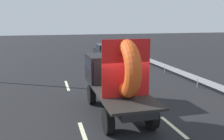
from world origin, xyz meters
name	(u,v)px	position (x,y,z in m)	size (l,w,h in m)	color
ground_plane	(124,117)	(0.00, 0.00, 0.00)	(120.00, 120.00, 0.00)	black
flatbed_truck	(114,75)	(-0.20, 0.90, 1.66)	(2.02, 5.41, 3.38)	black
distant_sedan	(104,50)	(3.27, 17.82, 0.73)	(1.79, 4.18, 1.36)	black
guardrail	(180,72)	(5.75, 5.47, 0.53)	(0.10, 17.42, 0.71)	gray
lane_dash_left_near	(84,136)	(-1.93, -1.37, 0.00)	(2.50, 0.16, 0.01)	beige
lane_dash_left_far	(67,85)	(-1.93, 5.86, 0.00)	(2.45, 0.16, 0.01)	beige
lane_dash_right_near	(173,127)	(1.53, -1.45, 0.00)	(2.07, 0.16, 0.01)	beige
lane_dash_right_far	(118,81)	(1.53, 6.25, 0.00)	(2.45, 0.16, 0.01)	beige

